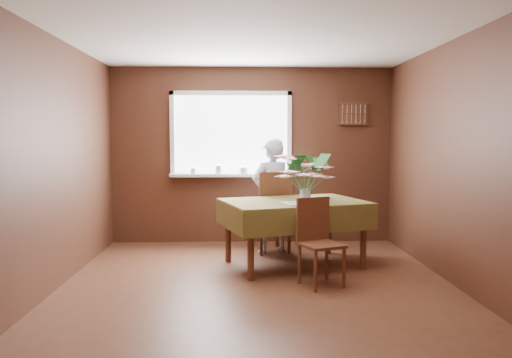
{
  "coord_description": "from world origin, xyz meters",
  "views": [
    {
      "loc": [
        -0.18,
        -4.89,
        1.49
      ],
      "look_at": [
        0.0,
        0.55,
        1.05
      ],
      "focal_mm": 35.0,
      "sensor_mm": 36.0,
      "label": 1
    }
  ],
  "objects_px": {
    "chair_near": "(318,237)",
    "flower_bouquet": "(305,172)",
    "dining_table": "(294,209)",
    "seated_woman": "(271,196)",
    "chair_far": "(272,209)"
  },
  "relations": [
    {
      "from": "seated_woman",
      "to": "flower_bouquet",
      "type": "bearing_deg",
      "value": 87.86
    },
    {
      "from": "chair_near",
      "to": "flower_bouquet",
      "type": "relative_size",
      "value": 1.44
    },
    {
      "from": "chair_near",
      "to": "chair_far",
      "type": "bearing_deg",
      "value": 82.71
    },
    {
      "from": "dining_table",
      "to": "chair_near",
      "type": "relative_size",
      "value": 2.07
    },
    {
      "from": "chair_far",
      "to": "chair_near",
      "type": "relative_size",
      "value": 1.2
    },
    {
      "from": "chair_far",
      "to": "chair_near",
      "type": "xyz_separation_m",
      "value": [
        0.37,
        -1.44,
        -0.09
      ]
    },
    {
      "from": "seated_woman",
      "to": "chair_far",
      "type": "bearing_deg",
      "value": 111.35
    },
    {
      "from": "dining_table",
      "to": "flower_bouquet",
      "type": "xyz_separation_m",
      "value": [
        0.11,
        -0.17,
        0.44
      ]
    },
    {
      "from": "chair_near",
      "to": "flower_bouquet",
      "type": "bearing_deg",
      "value": 73.46
    },
    {
      "from": "chair_near",
      "to": "seated_woman",
      "type": "distance_m",
      "value": 1.52
    },
    {
      "from": "dining_table",
      "to": "chair_far",
      "type": "bearing_deg",
      "value": 89.52
    },
    {
      "from": "dining_table",
      "to": "chair_near",
      "type": "bearing_deg",
      "value": -95.19
    },
    {
      "from": "chair_far",
      "to": "flower_bouquet",
      "type": "relative_size",
      "value": 1.73
    },
    {
      "from": "chair_far",
      "to": "chair_near",
      "type": "distance_m",
      "value": 1.48
    },
    {
      "from": "chair_near",
      "to": "flower_bouquet",
      "type": "distance_m",
      "value": 0.85
    }
  ]
}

